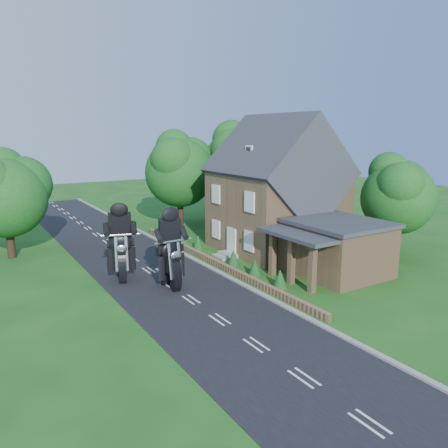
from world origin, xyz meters
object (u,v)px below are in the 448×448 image
house (277,193)px  motorcycle_follow (122,269)px  garden_wall (213,261)px  motorcycle_lead (171,277)px  annex (335,247)px

house → motorcycle_follow: 13.12m
garden_wall → house: bearing=9.2°
motorcycle_lead → motorcycle_follow: bearing=-58.2°
motorcycle_follow → motorcycle_lead: bearing=140.0°
annex → motorcycle_follow: bearing=153.9°
motorcycle_lead → garden_wall: bearing=-149.7°
motorcycle_follow → annex: bearing=170.1°
garden_wall → motorcycle_follow: (-6.38, 0.06, 0.52)m
motorcycle_lead → annex: bearing=161.4°
annex → garden_wall: bearing=133.8°
house → annex: house is taller
garden_wall → motorcycle_lead: bearing=-147.7°
garden_wall → motorcycle_follow: size_ratio=14.22×
house → motorcycle_follow: (-12.57, -0.94, -3.62)m
annex → motorcycle_follow: 13.35m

